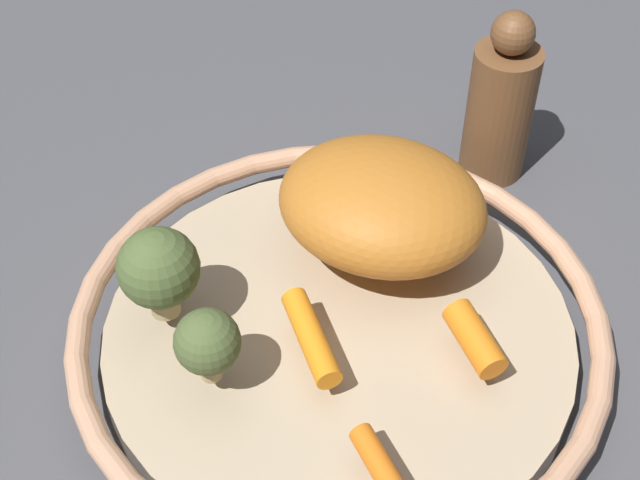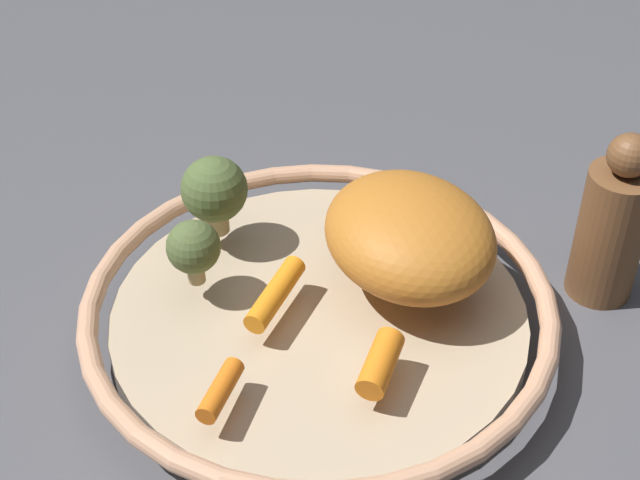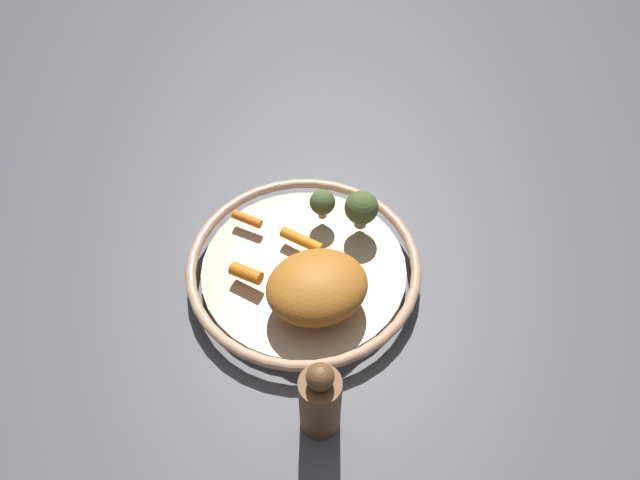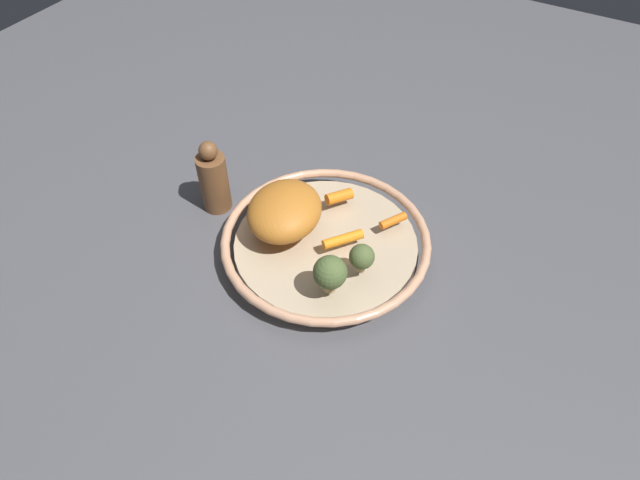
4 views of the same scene
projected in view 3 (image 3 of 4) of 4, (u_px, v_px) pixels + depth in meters
The scene contains 9 objects.
ground_plane at pixel (304, 277), 0.89m from camera, with size 2.29×2.29×0.00m, color #4C4C51.
serving_bowl at pixel (304, 268), 0.88m from camera, with size 0.35×0.35×0.04m.
roast_chicken_piece at pixel (317, 287), 0.79m from camera, with size 0.14×0.12×0.07m, color #BC6D24.
baby_carrot_back at pixel (246, 273), 0.84m from camera, with size 0.02×0.02×0.05m, color orange.
baby_carrot_near_rim at pixel (301, 240), 0.88m from camera, with size 0.02×0.02×0.07m, color orange.
baby_carrot_center at pixel (247, 219), 0.90m from camera, with size 0.01×0.01×0.05m, color orange.
broccoli_floret_edge at pixel (361, 208), 0.88m from camera, with size 0.05×0.05×0.07m.
broccoli_floret_mid at pixel (322, 203), 0.89m from camera, with size 0.04×0.04×0.05m.
pepper_mill at pixel (324, 400), 0.70m from camera, with size 0.05×0.05×0.15m.
Camera 3 is at (-0.52, 0.03, 0.73)m, focal length 32.45 mm.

